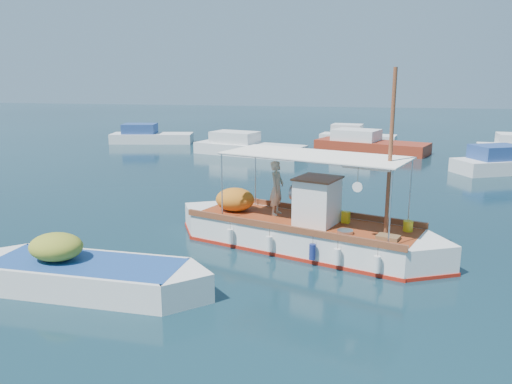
# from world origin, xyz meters

# --- Properties ---
(ground) EXTENTS (160.00, 160.00, 0.00)m
(ground) POSITION_xyz_m (0.00, 0.00, 0.00)
(ground) COLOR black
(ground) RESTS_ON ground
(fishing_caique) EXTENTS (9.12, 4.71, 5.86)m
(fishing_caique) POSITION_xyz_m (0.38, 0.42, 0.52)
(fishing_caique) COLOR white
(fishing_caique) RESTS_ON ground
(dinghy) EXTENTS (6.87, 2.03, 1.68)m
(dinghy) POSITION_xyz_m (-4.65, -4.11, 0.35)
(dinghy) COLOR white
(dinghy) RESTS_ON ground
(bg_boat_nw) EXTENTS (8.30, 4.42, 1.80)m
(bg_boat_nw) POSITION_xyz_m (-5.90, 19.30, 0.49)
(bg_boat_nw) COLOR silver
(bg_boat_nw) RESTS_ON ground
(bg_boat_n) EXTENTS (8.52, 5.33, 1.80)m
(bg_boat_n) POSITION_xyz_m (2.57, 22.64, 0.49)
(bg_boat_n) COLOR maroon
(bg_boat_n) RESTS_ON ground
(bg_boat_ne) EXTENTS (6.91, 4.92, 1.80)m
(bg_boat_ne) POSITION_xyz_m (10.43, 16.00, 0.49)
(bg_boat_ne) COLOR silver
(bg_boat_ne) RESTS_ON ground
(bg_boat_far_w) EXTENTS (7.02, 3.59, 1.80)m
(bg_boat_far_w) POSITION_xyz_m (-15.37, 23.99, 0.49)
(bg_boat_far_w) COLOR silver
(bg_boat_far_w) RESTS_ON ground
(bg_boat_far_n) EXTENTS (6.33, 2.98, 1.80)m
(bg_boat_far_n) POSITION_xyz_m (1.56, 27.01, 0.49)
(bg_boat_far_n) COLOR silver
(bg_boat_far_n) RESTS_ON ground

